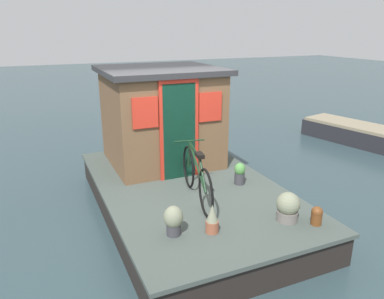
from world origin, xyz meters
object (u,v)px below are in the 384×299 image
(mooring_bollard, at_px, (317,215))
(dinghy_boat, at_px, (362,135))
(houseboat_cabin, at_px, (161,116))
(potted_plant_fern, at_px, (173,220))
(bicycle, at_px, (196,176))
(potted_plant_thyme, at_px, (240,173))
(potted_plant_mint, at_px, (288,207))
(potted_plant_geranium, at_px, (212,219))

(mooring_bollard, bearing_deg, dinghy_boat, -53.04)
(houseboat_cabin, distance_m, potted_plant_fern, 2.94)
(bicycle, xyz_separation_m, mooring_bollard, (-1.37, -1.19, -0.25))
(potted_plant_thyme, distance_m, mooring_bollard, 1.66)
(houseboat_cabin, height_order, mooring_bollard, houseboat_cabin)
(potted_plant_mint, bearing_deg, potted_plant_thyme, -1.91)
(houseboat_cabin, relative_size, dinghy_boat, 0.64)
(potted_plant_geranium, bearing_deg, potted_plant_mint, -97.48)
(houseboat_cabin, xyz_separation_m, dinghy_boat, (0.44, -6.03, -1.19))
(potted_plant_fern, xyz_separation_m, potted_plant_thyme, (1.09, -1.64, -0.02))
(potted_plant_geranium, distance_m, mooring_bollard, 1.46)
(bicycle, xyz_separation_m, potted_plant_thyme, (0.26, -0.94, -0.20))
(potted_plant_geranium, height_order, dinghy_boat, potted_plant_geranium)
(potted_plant_mint, xyz_separation_m, potted_plant_thyme, (1.38, -0.05, -0.01))
(bicycle, bearing_deg, houseboat_cabin, -3.02)
(potted_plant_thyme, bearing_deg, potted_plant_geranium, 137.04)
(bicycle, bearing_deg, potted_plant_mint, -141.45)
(potted_plant_fern, relative_size, mooring_bollard, 1.52)
(potted_plant_mint, distance_m, mooring_bollard, 0.40)
(houseboat_cabin, distance_m, potted_plant_geranium, 2.99)
(houseboat_cabin, bearing_deg, potted_plant_fern, 163.58)
(bicycle, distance_m, mooring_bollard, 1.84)
(potted_plant_fern, bearing_deg, bicycle, -40.21)
(potted_plant_mint, xyz_separation_m, mooring_bollard, (-0.25, -0.30, -0.07))
(houseboat_cabin, distance_m, bicycle, 1.98)
(potted_plant_geranium, height_order, potted_plant_thyme, potted_plant_geranium)
(potted_plant_geranium, distance_m, potted_plant_thyme, 1.69)
(bicycle, height_order, potted_plant_mint, bicycle)
(bicycle, relative_size, dinghy_boat, 0.51)
(potted_plant_thyme, relative_size, dinghy_boat, 0.11)
(potted_plant_fern, distance_m, mooring_bollard, 1.97)
(houseboat_cabin, xyz_separation_m, potted_plant_thyme, (-1.63, -0.84, -0.75))
(houseboat_cabin, height_order, potted_plant_mint, houseboat_cabin)
(potted_plant_geranium, bearing_deg, potted_plant_thyme, -42.96)
(potted_plant_thyme, relative_size, mooring_bollard, 1.44)
(potted_plant_thyme, distance_m, dinghy_boat, 5.61)
(potted_plant_geranium, height_order, mooring_bollard, potted_plant_geranium)
(potted_plant_mint, relative_size, potted_plant_thyme, 1.10)
(potted_plant_thyme, height_order, dinghy_boat, potted_plant_thyme)
(potted_plant_geranium, xyz_separation_m, potted_plant_fern, (0.14, 0.49, 0.03))
(bicycle, xyz_separation_m, potted_plant_mint, (-1.12, -0.89, -0.18))
(potted_plant_geranium, relative_size, mooring_bollard, 1.50)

